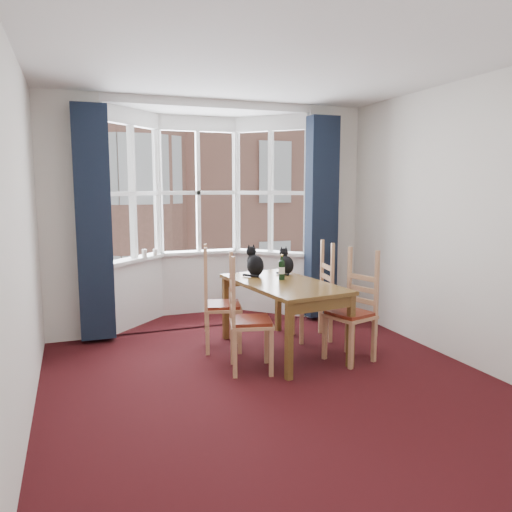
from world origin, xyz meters
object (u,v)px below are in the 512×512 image
chair_left_near (242,323)px  candle_short (155,253)px  candle_tall (144,253)px  dining_table (283,290)px  chair_left_far (214,307)px  cat_right (286,263)px  wine_bottle (282,269)px  cat_left (255,264)px  chair_right_far (319,299)px  chair_right_near (356,314)px

chair_left_near → candle_short: size_ratio=9.13×
candle_tall → candle_short: bearing=12.1°
dining_table → chair_left_far: chair_left_far is taller
dining_table → chair_left_near: size_ratio=1.74×
cat_right → wine_bottle: (-0.19, -0.32, -0.00)m
cat_right → wine_bottle: 0.37m
cat_left → cat_right: cat_left is taller
cat_left → candle_short: size_ratio=3.55×
cat_right → candle_tall: (-1.46, 1.13, 0.04)m
cat_left → candle_tall: bearing=133.9°
candle_short → chair_right_far: bearing=-38.2°
chair_left_far → candle_short: 1.43m
candle_tall → chair_left_far: bearing=-65.9°
chair_left_far → cat_left: size_ratio=2.57×
chair_right_far → wine_bottle: (-0.55, -0.16, 0.41)m
dining_table → wine_bottle: bearing=73.2°
dining_table → chair_left_near: (-0.59, -0.38, -0.20)m
chair_left_far → wine_bottle: (0.71, -0.19, 0.41)m
chair_left_far → wine_bottle: wine_bottle is taller
cat_left → chair_right_far: bearing=-12.7°
chair_right_near → wine_bottle: wine_bottle is taller
cat_left → candle_short: cat_left is taller
candle_short → wine_bottle: bearing=-52.7°
dining_table → cat_right: (0.23, 0.46, 0.21)m
chair_left_far → cat_right: cat_right is taller
candle_tall → dining_table: bearing=-52.3°
chair_left_far → candle_short: bearing=108.2°
chair_left_far → chair_right_near: size_ratio=1.00×
cat_right → cat_left: bearing=178.4°
chair_left_far → candle_tall: bearing=114.1°
chair_left_near → cat_left: bearing=62.4°
chair_left_near → candle_short: bearing=104.0°
chair_left_far → cat_left: cat_left is taller
cat_left → chair_left_far: bearing=-165.3°
chair_left_near → candle_short: (-0.50, 2.00, 0.45)m
wine_bottle → candle_short: wine_bottle is taller
wine_bottle → chair_left_far: bearing=164.7°
wine_bottle → chair_right_far: bearing=16.6°
chair_right_near → chair_left_near: bearing=176.1°
chair_left_near → wine_bottle: wine_bottle is taller
dining_table → chair_right_far: size_ratio=1.74×
chair_left_far → wine_bottle: bearing=-15.3°
dining_table → candle_tall: size_ratio=15.24×
candle_short → cat_right: bearing=-41.4°
chair_right_near → wine_bottle: size_ratio=3.39×
cat_right → candle_short: size_ratio=3.15×
wine_bottle → candle_tall: bearing=131.2°
chair_right_near → cat_left: 1.27m
dining_table → chair_left_near: bearing=-147.4°
chair_right_near → chair_right_far: same height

